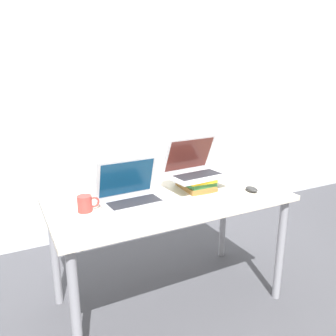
{
  "coord_description": "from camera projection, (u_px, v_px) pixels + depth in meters",
  "views": [
    {
      "loc": [
        -0.88,
        -1.32,
        1.45
      ],
      "look_at": [
        -0.01,
        0.37,
        0.93
      ],
      "focal_mm": 35.0,
      "sensor_mm": 36.0,
      "label": 1
    }
  ],
  "objects": [
    {
      "name": "desk_lamp",
      "position": [
        70.0,
        118.0,
        1.87
      ],
      "size": [
        0.23,
        0.2,
        0.64
      ],
      "color": "silver",
      "rests_on": "desk"
    },
    {
      "name": "mouse",
      "position": [
        252.0,
        189.0,
        2.1
      ],
      "size": [
        0.06,
        0.1,
        0.03
      ],
      "color": "#2D2D2D",
      "rests_on": "desk"
    },
    {
      "name": "wall_back",
      "position": [
        107.0,
        90.0,
        2.88
      ],
      "size": [
        8.0,
        0.05,
        2.7
      ],
      "color": "silver",
      "rests_on": "ground_plane"
    },
    {
      "name": "mug",
      "position": [
        85.0,
        204.0,
        1.78
      ],
      "size": [
        0.12,
        0.08,
        0.09
      ],
      "color": "#9E3833",
      "rests_on": "desk"
    },
    {
      "name": "laptop_left",
      "position": [
        131.0,
        194.0,
        1.91
      ],
      "size": [
        0.38,
        0.27,
        0.25
      ],
      "color": "#B2B2B7",
      "rests_on": "desk"
    },
    {
      "name": "desk",
      "position": [
        169.0,
        208.0,
        2.04
      ],
      "size": [
        1.45,
        0.74,
        0.75
      ],
      "color": "beige",
      "rests_on": "ground_plane"
    },
    {
      "name": "wireless_keyboard",
      "position": [
        217.0,
        197.0,
        1.99
      ],
      "size": [
        0.31,
        0.14,
        0.01
      ],
      "color": "silver",
      "rests_on": "desk"
    },
    {
      "name": "book_stack",
      "position": [
        195.0,
        182.0,
        2.15
      ],
      "size": [
        0.2,
        0.28,
        0.09
      ],
      "color": "olive",
      "rests_on": "desk"
    },
    {
      "name": "laptop_on_books",
      "position": [
        194.0,
        168.0,
        2.13
      ],
      "size": [
        0.39,
        0.29,
        0.25
      ],
      "color": "silver",
      "rests_on": "book_stack"
    },
    {
      "name": "ground_plane",
      "position": [
        198.0,
        336.0,
        1.9
      ],
      "size": [
        14.0,
        14.0,
        0.0
      ],
      "primitive_type": "plane",
      "color": "#424247"
    }
  ]
}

